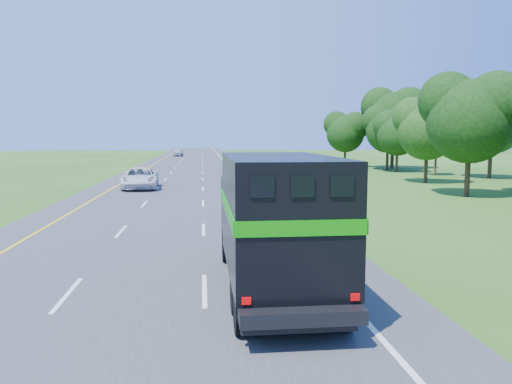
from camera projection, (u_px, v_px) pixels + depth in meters
road at (185, 177)px, 52.08m from camera, size 15.00×260.00×0.04m
lane_markings at (185, 177)px, 52.08m from camera, size 11.15×260.00×0.01m
horse_truck at (275, 219)px, 13.47m from camera, size 2.70×8.42×3.72m
white_suv at (140, 178)px, 40.39m from camera, size 3.20×6.27×1.69m
far_car at (178, 152)px, 106.37m from camera, size 2.20×4.81×1.60m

